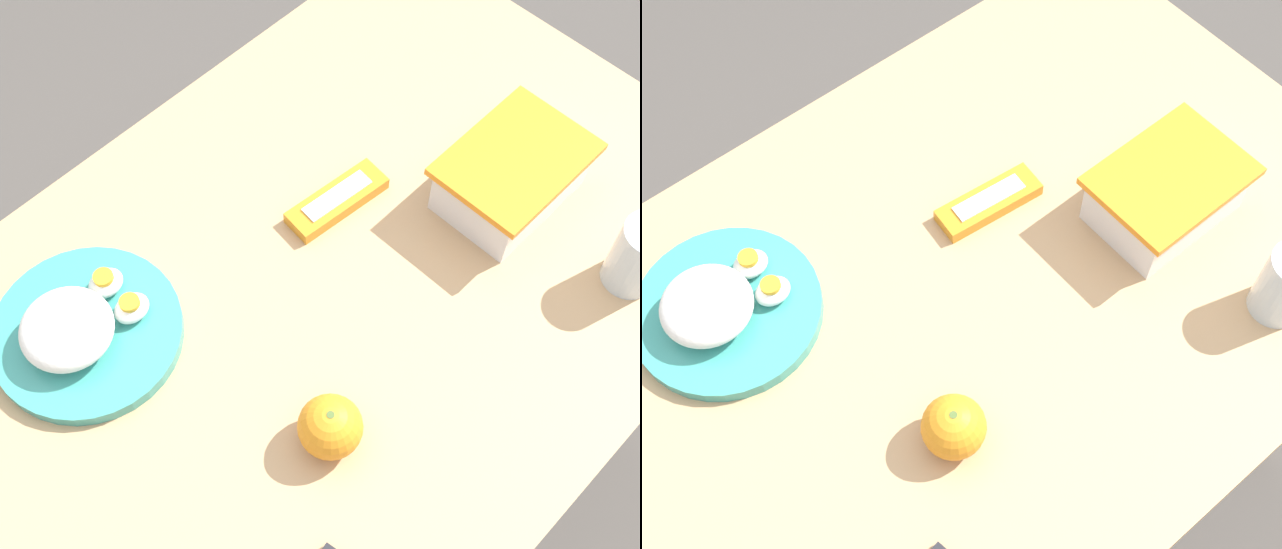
% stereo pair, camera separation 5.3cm
% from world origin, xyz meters
% --- Properties ---
extents(ground_plane, '(10.00, 10.00, 0.00)m').
position_xyz_m(ground_plane, '(0.00, 0.00, 0.00)').
color(ground_plane, '#4C4742').
extents(table, '(1.09, 0.71, 0.76)m').
position_xyz_m(table, '(0.00, 0.00, 0.66)').
color(table, tan).
rests_on(table, ground_plane).
extents(food_container, '(0.18, 0.13, 0.08)m').
position_xyz_m(food_container, '(-0.27, 0.06, 0.79)').
color(food_container, white).
rests_on(food_container, table).
extents(orange_fruit, '(0.07, 0.07, 0.07)m').
position_xyz_m(orange_fruit, '(0.11, 0.13, 0.79)').
color(orange_fruit, orange).
rests_on(orange_fruit, table).
extents(rice_plate, '(0.22, 0.22, 0.07)m').
position_xyz_m(rice_plate, '(0.22, -0.15, 0.78)').
color(rice_plate, teal).
rests_on(rice_plate, table).
extents(candy_bar, '(0.14, 0.06, 0.02)m').
position_xyz_m(candy_bar, '(-0.11, -0.08, 0.77)').
color(candy_bar, orange).
rests_on(candy_bar, table).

